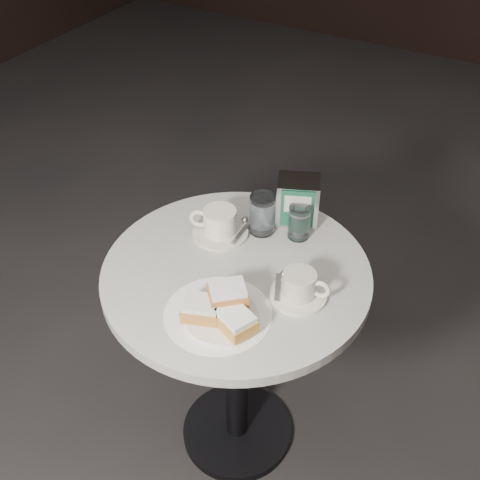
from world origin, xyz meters
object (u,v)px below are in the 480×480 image
coffee_cup_right (300,287)px  napkin_dispenser (298,201)px  cafe_table (237,322)px  beignet_plate (222,311)px  water_glass_left (262,214)px  water_glass_right (299,222)px  coffee_cup_left (219,224)px

coffee_cup_right → napkin_dispenser: bearing=107.7°
cafe_table → beignet_plate: 0.29m
cafe_table → coffee_cup_right: (0.18, -0.01, 0.23)m
cafe_table → water_glass_left: 0.31m
beignet_plate → water_glass_right: (0.02, 0.37, 0.02)m
cafe_table → napkin_dispenser: 0.38m
coffee_cup_right → napkin_dispenser: napkin_dispenser is taller
water_glass_left → beignet_plate: bearing=-77.7°
coffee_cup_left → coffee_cup_right: (0.30, -0.11, -0.00)m
water_glass_left → water_glass_right: (0.10, 0.03, -0.01)m
beignet_plate → coffee_cup_left: 0.32m
water_glass_right → water_glass_left: bearing=-164.5°
water_glass_right → napkin_dispenser: napkin_dispenser is taller
beignet_plate → coffee_cup_right: beignet_plate is taller
coffee_cup_left → water_glass_left: (0.09, 0.07, 0.02)m
cafe_table → coffee_cup_left: 0.28m
coffee_cup_right → water_glass_left: (-0.20, 0.19, 0.02)m
coffee_cup_left → coffee_cup_right: bearing=-39.3°
coffee_cup_right → napkin_dispenser: (-0.14, 0.28, 0.04)m
water_glass_right → napkin_dispenser: 0.08m
beignet_plate → coffee_cup_left: size_ratio=1.00×
water_glass_left → napkin_dispenser: 0.11m
beignet_plate → water_glass_left: (-0.08, 0.35, 0.02)m
coffee_cup_left → water_glass_right: 0.22m
cafe_table → water_glass_right: 0.33m
coffee_cup_right → water_glass_right: bearing=106.9°
water_glass_right → napkin_dispenser: bearing=119.1°
water_glass_left → napkin_dispenser: bearing=55.2°
water_glass_left → water_glass_right: water_glass_left is taller
coffee_cup_left → napkin_dispenser: 0.23m
coffee_cup_left → napkin_dispenser: bearing=27.7°
cafe_table → beignet_plate: bearing=-71.3°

